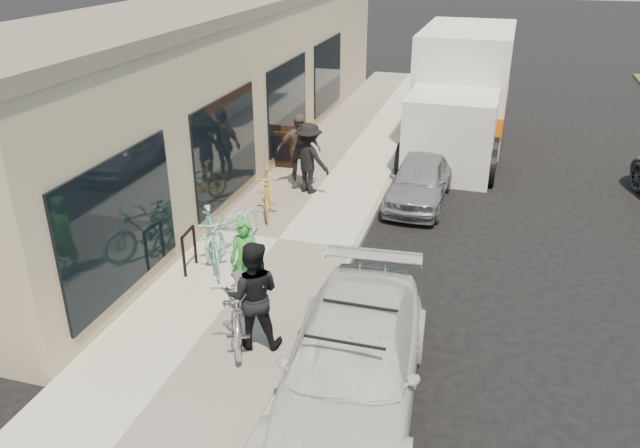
# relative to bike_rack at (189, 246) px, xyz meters

# --- Properties ---
(ground) EXTENTS (120.00, 120.00, 0.00)m
(ground) POSITION_rel_bike_rack_xyz_m (3.10, -1.35, -0.63)
(ground) COLOR black
(ground) RESTS_ON ground
(sidewalk) EXTENTS (3.00, 34.00, 0.15)m
(sidewalk) POSITION_rel_bike_rack_xyz_m (1.10, 1.65, -0.55)
(sidewalk) COLOR beige
(sidewalk) RESTS_ON ground
(curb) EXTENTS (0.12, 34.00, 0.13)m
(curb) POSITION_rel_bike_rack_xyz_m (2.65, 1.65, -0.56)
(curb) COLOR gray
(curb) RESTS_ON ground
(storefront) EXTENTS (3.60, 20.00, 4.22)m
(storefront) POSITION_rel_bike_rack_xyz_m (-2.14, 6.64, 1.50)
(storefront) COLOR tan
(storefront) RESTS_ON ground
(bike_rack) EXTENTS (0.09, 0.56, 0.79)m
(bike_rack) POSITION_rel_bike_rack_xyz_m (0.00, 0.00, 0.00)
(bike_rack) COLOR black
(bike_rack) RESTS_ON sidewalk
(sandwich_board) EXTENTS (0.65, 0.66, 1.02)m
(sandwich_board) POSITION_rel_bike_rack_xyz_m (-0.22, 5.71, 0.05)
(sandwich_board) COLOR black
(sandwich_board) RESTS_ON sidewalk
(sedan_white) EXTENTS (2.10, 4.49, 1.31)m
(sedan_white) POSITION_rel_bike_rack_xyz_m (3.60, -2.47, 0.01)
(sedan_white) COLOR silver
(sedan_white) RESTS_ON ground
(sedan_silver) EXTENTS (1.37, 3.23, 1.09)m
(sedan_silver) POSITION_rel_bike_rack_xyz_m (3.48, 4.68, -0.08)
(sedan_silver) COLOR gray
(sedan_silver) RESTS_ON ground
(moving_truck) EXTENTS (2.60, 6.71, 3.28)m
(moving_truck) POSITION_rel_bike_rack_xyz_m (3.97, 9.46, 0.83)
(moving_truck) COLOR white
(moving_truck) RESTS_ON ground
(tandem_bike) EXTENTS (1.47, 2.25, 1.12)m
(tandem_bike) POSITION_rel_bike_rack_xyz_m (1.63, -1.51, 0.08)
(tandem_bike) COLOR #B7B7B9
(tandem_bike) RESTS_ON sidewalk
(woman_rider) EXTENTS (0.57, 0.40, 1.45)m
(woman_rider) POSITION_rel_bike_rack_xyz_m (1.39, -0.68, 0.25)
(woman_rider) COLOR green
(woman_rider) RESTS_ON sidewalk
(man_standing) EXTENTS (0.95, 0.82, 1.67)m
(man_standing) POSITION_rel_bike_rack_xyz_m (1.96, -1.78, 0.36)
(man_standing) COLOR black
(man_standing) RESTS_ON sidewalk
(cruiser_bike_a) EXTENTS (1.36, 1.75, 1.06)m
(cruiser_bike_a) POSITION_rel_bike_rack_xyz_m (0.31, 0.29, 0.05)
(cruiser_bike_a) COLOR #89CCB6
(cruiser_bike_a) RESTS_ON sidewalk
(cruiser_bike_b) EXTENTS (0.92, 1.85, 0.93)m
(cruiser_bike_b) POSITION_rel_bike_rack_xyz_m (0.43, 0.97, -0.01)
(cruiser_bike_b) COLOR #89CCB6
(cruiser_bike_b) RESTS_ON sidewalk
(cruiser_bike_c) EXTENTS (0.98, 1.68, 0.97)m
(cruiser_bike_c) POSITION_rel_bike_rack_xyz_m (0.43, 2.82, 0.01)
(cruiser_bike_c) COLOR gold
(cruiser_bike_c) RESTS_ON sidewalk
(bystander_a) EXTENTS (1.23, 0.98, 1.67)m
(bystander_a) POSITION_rel_bike_rack_xyz_m (0.95, 4.23, 0.36)
(bystander_a) COLOR black
(bystander_a) RESTS_ON sidewalk
(bystander_b) EXTENTS (1.13, 0.79, 1.78)m
(bystander_b) POSITION_rel_bike_rack_xyz_m (0.61, 4.52, 0.42)
(bystander_b) COLOR brown
(bystander_b) RESTS_ON sidewalk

